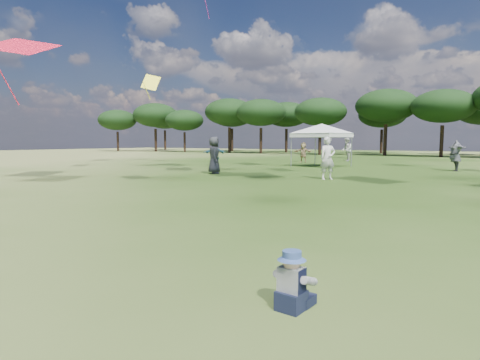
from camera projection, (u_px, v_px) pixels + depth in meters
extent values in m
cylinder|color=black|center=(118.00, 141.00, 64.21)|extent=(0.35, 0.35, 3.09)
ellipsoid|color=black|center=(117.00, 120.00, 63.88)|extent=(6.01, 6.01, 3.24)
cylinder|color=black|center=(156.00, 140.00, 62.60)|extent=(0.40, 0.40, 3.51)
ellipsoid|color=black|center=(155.00, 115.00, 62.22)|extent=(6.82, 6.82, 3.68)
cylinder|color=black|center=(185.00, 142.00, 59.51)|extent=(0.33, 0.33, 2.92)
ellipsoid|color=black|center=(184.00, 120.00, 59.20)|extent=(5.67, 5.67, 3.06)
cylinder|color=black|center=(229.00, 140.00, 55.44)|extent=(0.40, 0.40, 3.49)
ellipsoid|color=black|center=(229.00, 112.00, 55.07)|extent=(6.79, 6.79, 3.66)
cylinder|color=black|center=(261.00, 141.00, 52.48)|extent=(0.38, 0.38, 3.32)
ellipsoid|color=black|center=(261.00, 113.00, 52.12)|extent=(6.44, 6.44, 3.47)
cylinder|color=black|center=(320.00, 141.00, 47.41)|extent=(0.36, 0.36, 3.14)
ellipsoid|color=black|center=(320.00, 112.00, 47.07)|extent=(6.11, 6.11, 3.29)
cylinder|color=black|center=(385.00, 140.00, 44.87)|extent=(0.40, 0.40, 3.46)
ellipsoid|color=black|center=(386.00, 106.00, 44.50)|extent=(6.73, 6.73, 3.63)
cylinder|color=black|center=(442.00, 141.00, 40.80)|extent=(0.37, 0.37, 3.21)
ellipsoid|color=black|center=(443.00, 106.00, 40.45)|extent=(6.24, 6.24, 3.36)
cylinder|color=black|center=(165.00, 140.00, 73.17)|extent=(0.41, 0.41, 3.56)
ellipsoid|color=black|center=(165.00, 118.00, 72.79)|extent=(6.92, 6.92, 3.73)
cylinder|color=black|center=(232.00, 140.00, 65.06)|extent=(0.41, 0.41, 3.62)
ellipsoid|color=black|center=(232.00, 115.00, 64.68)|extent=(7.03, 7.03, 3.79)
cylinder|color=black|center=(286.00, 141.00, 57.71)|extent=(0.39, 0.39, 3.37)
ellipsoid|color=black|center=(287.00, 115.00, 57.35)|extent=(6.54, 6.54, 3.53)
cylinder|color=black|center=(381.00, 142.00, 52.33)|extent=(0.36, 0.36, 3.11)
ellipsoid|color=black|center=(382.00, 115.00, 52.00)|extent=(6.05, 6.05, 3.26)
cylinder|color=gray|center=(291.00, 151.00, 25.42)|extent=(0.06, 0.06, 2.04)
cylinder|color=gray|center=(328.00, 151.00, 23.53)|extent=(0.06, 0.06, 2.04)
cylinder|color=gray|center=(315.00, 150.00, 27.36)|extent=(0.06, 0.06, 2.04)
cylinder|color=gray|center=(351.00, 151.00, 25.48)|extent=(0.06, 0.06, 2.04)
cube|color=silver|center=(322.00, 135.00, 25.36)|extent=(3.40, 3.40, 0.25)
pyramid|color=silver|center=(322.00, 124.00, 25.28)|extent=(5.74, 5.74, 0.60)
cube|color=black|center=(291.00, 300.00, 3.88)|extent=(0.27, 0.27, 0.19)
cube|color=black|center=(293.00, 297.00, 4.07)|extent=(0.11, 0.23, 0.10)
cube|color=black|center=(308.00, 301.00, 3.97)|extent=(0.11, 0.23, 0.10)
cube|color=white|center=(292.00, 280.00, 3.86)|extent=(0.25, 0.19, 0.25)
cylinder|color=white|center=(282.00, 275.00, 4.00)|extent=(0.10, 0.24, 0.15)
cylinder|color=white|center=(309.00, 281.00, 3.82)|extent=(0.10, 0.24, 0.15)
sphere|color=#E0B293|center=(292.00, 263.00, 3.84)|extent=(0.17, 0.17, 0.17)
cone|color=#4566A1|center=(292.00, 259.00, 3.84)|extent=(0.28, 0.28, 0.03)
cylinder|color=#4566A1|center=(292.00, 255.00, 3.83)|extent=(0.18, 0.18, 0.07)
imported|color=#9E8256|center=(303.00, 152.00, 30.65)|extent=(1.45, 0.55, 1.53)
imported|color=#27282B|center=(214.00, 155.00, 19.96)|extent=(1.02, 1.08, 1.85)
imported|color=#424246|center=(455.00, 156.00, 21.57)|extent=(1.35, 2.09, 1.66)
imported|color=beige|center=(347.00, 149.00, 32.37)|extent=(1.08, 1.16, 1.91)
imported|color=beige|center=(328.00, 158.00, 16.94)|extent=(0.77, 0.77, 1.80)
imported|color=#24536E|center=(215.00, 153.00, 26.20)|extent=(1.37, 1.48, 1.65)
plane|color=red|center=(22.00, 46.00, 15.24)|extent=(3.29, 3.43, 1.28)
plane|color=#FFF31A|center=(151.00, 82.00, 30.51)|extent=(1.52, 1.70, 1.48)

